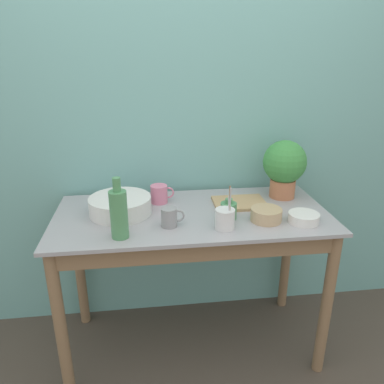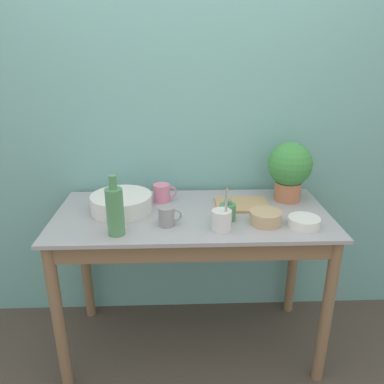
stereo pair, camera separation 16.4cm
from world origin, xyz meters
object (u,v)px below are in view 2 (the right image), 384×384
bowl_small_enamel_white (304,222)px  utensil_cup (222,220)px  potted_plant (290,168)px  bowl_wash_large (122,203)px  bottle_tall (115,210)px  mug_pink (162,193)px  tray_board (242,205)px  mug_grey (167,216)px  bottle_short (228,211)px  bowl_small_tan (265,217)px

bowl_small_enamel_white → utensil_cup: bearing=-177.3°
potted_plant → bowl_small_enamel_white: potted_plant is taller
bowl_wash_large → bottle_tall: bottle_tall is taller
bottle_tall → utensil_cup: bottle_tall is taller
mug_pink → tray_board: size_ratio=0.46×
bowl_wash_large → mug_grey: (0.25, -0.19, 0.00)m
mug_grey → utensil_cup: 0.27m
utensil_cup → mug_pink: bearing=128.8°
bowl_small_enamel_white → tray_board: bowl_small_enamel_white is taller
mug_grey → mug_pink: 0.32m
potted_plant → bowl_wash_large: potted_plant is taller
bottle_short → mug_grey: 0.31m
bottle_short → tray_board: bottle_short is taller
bottle_tall → mug_grey: size_ratio=2.51×
bowl_wash_large → mug_pink: bearing=31.2°
bowl_small_enamel_white → mug_pink: bearing=153.4°
mug_grey → mug_pink: bearing=96.5°
bowl_small_enamel_white → mug_grey: bearing=176.6°
bottle_short → mug_pink: bottle_short is taller
bowl_small_enamel_white → tray_board: bearing=134.3°
bowl_wash_large → utensil_cup: bearing=-25.5°
bowl_wash_large → bowl_small_enamel_white: 0.96m
bowl_small_tan → tray_board: 0.24m
bowl_wash_large → bowl_small_tan: (0.74, -0.18, -0.01)m
bowl_wash_large → utensil_cup: 0.57m
potted_plant → bowl_small_enamel_white: size_ratio=2.18×
bottle_tall → bottle_short: bearing=14.5°
bowl_small_enamel_white → bowl_wash_large: bearing=166.2°
potted_plant → bottle_tall: potted_plant is taller
bottle_short → mug_pink: size_ratio=0.80×
bottle_tall → bowl_small_enamel_white: (0.92, 0.05, -0.10)m
bottle_tall → mug_pink: size_ratio=2.18×
mug_grey → bowl_small_tan: bearing=0.4°
mug_grey → mug_pink: size_ratio=0.87×
potted_plant → mug_grey: (-0.69, -0.31, -0.15)m
bowl_wash_large → mug_grey: size_ratio=2.81×
bowl_wash_large → bottle_short: (0.56, -0.13, -0.00)m
utensil_cup → bowl_small_tan: bearing=15.3°
bottle_tall → bowl_small_enamel_white: 0.92m
potted_plant → tray_board: 0.34m
bottle_tall → tray_board: 0.73m
bowl_wash_large → bowl_small_tan: size_ratio=2.06×
bowl_wash_large → bottle_tall: (0.01, -0.27, 0.08)m
tray_board → mug_pink: bearing=169.2°
bottle_short → mug_pink: (-0.35, 0.26, 0.01)m
utensil_cup → bottle_tall: bearing=-177.0°
bowl_wash_large → utensil_cup: utensil_cup is taller
bottle_tall → mug_pink: 0.46m
bowl_wash_large → tray_board: 0.67m
bowl_wash_large → bowl_small_tan: 0.77m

